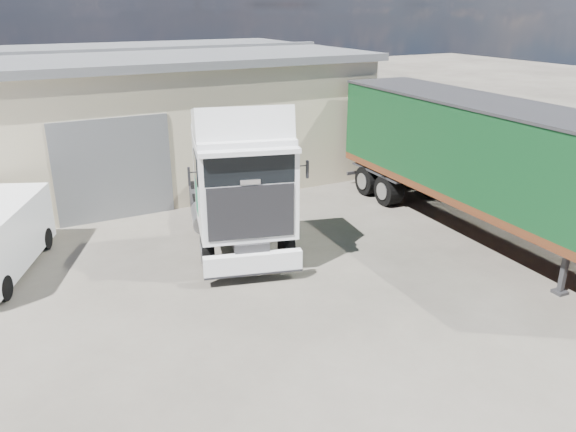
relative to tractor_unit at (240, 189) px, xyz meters
name	(u,v)px	position (x,y,z in m)	size (l,w,h in m)	color
ground	(304,344)	(-0.81, -5.44, -1.98)	(120.00, 120.00, 0.00)	black
brick_boundary_wall	(485,164)	(10.69, 0.56, -0.73)	(0.35, 26.00, 2.50)	brown
tractor_unit	(240,189)	(0.00, 0.00, 0.00)	(4.38, 7.38, 4.71)	black
box_trailer	(485,155)	(7.52, -2.31, 0.67)	(3.42, 13.20, 4.35)	#2D2D30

